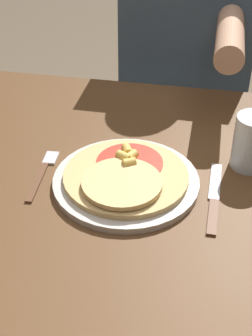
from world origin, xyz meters
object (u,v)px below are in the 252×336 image
at_px(fork, 43,172).
at_px(person_diner, 187,62).
at_px(plate, 126,181).
at_px(knife, 214,198).
at_px(pizza, 125,176).
at_px(drinking_glass, 252,142).
at_px(dining_table, 112,227).

relative_size(fork, person_diner, 0.14).
xyz_separation_m(plate, knife, (0.18, -0.01, -0.00)).
distance_m(plate, knife, 0.18).
relative_size(plate, pizza, 1.17).
xyz_separation_m(drinking_glass, person_diner, (-0.18, 0.56, -0.07)).
bearing_deg(knife, person_diner, 99.45).
bearing_deg(fork, drinking_glass, 14.79).
distance_m(pizza, fork, 0.18).
height_order(pizza, knife, pizza).
height_order(fork, knife, same).
height_order(dining_table, person_diner, person_diner).
distance_m(fork, knife, 0.36).
height_order(dining_table, drinking_glass, drinking_glass).
relative_size(dining_table, knife, 4.79).
xyz_separation_m(knife, drinking_glass, (0.07, 0.13, 0.06)).
bearing_deg(dining_table, person_diner, 82.50).
relative_size(dining_table, pizza, 4.14).
xyz_separation_m(fork, person_diner, (0.24, 0.67, -0.02)).
xyz_separation_m(pizza, knife, (0.18, -0.01, -0.02)).
bearing_deg(fork, person_diner, 69.97).
relative_size(dining_table, drinking_glass, 8.92).
bearing_deg(dining_table, fork, 169.74).
relative_size(dining_table, fork, 5.99).
distance_m(dining_table, plate, 0.12).
bearing_deg(drinking_glass, plate, -154.85).
height_order(plate, drinking_glass, drinking_glass).
bearing_deg(plate, drinking_glass, 25.15).
height_order(plate, person_diner, person_diner).
bearing_deg(plate, pizza, -91.97).
bearing_deg(person_diner, drinking_glass, -71.98).
bearing_deg(person_diner, fork, -110.03).
bearing_deg(pizza, person_diner, 84.52).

